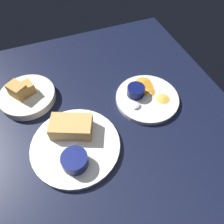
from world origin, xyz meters
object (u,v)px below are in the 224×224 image
ramekin_light_gravy (136,91)px  spoon_by_gravy_ramekin (139,104)px  sandwich_half_near (71,127)px  bread_basket_rear (27,95)px  ramekin_dark_sauce (75,160)px  plate_sandwich_main (76,146)px  spoon_by_dark_ramekin (78,145)px  plate_chips_companion (147,98)px

ramekin_light_gravy → spoon_by_gravy_ramekin: 5.31cm
sandwich_half_near → bread_basket_rear: bearing=119.8°
sandwich_half_near → ramekin_dark_sauce: 11.52cm
ramekin_dark_sauce → plate_sandwich_main: bearing=75.8°
plate_sandwich_main → spoon_by_dark_ramekin: bearing=-39.8°
sandwich_half_near → ramekin_light_gravy: size_ratio=2.35×
spoon_by_dark_ramekin → plate_chips_companion: 30.65cm
ramekin_dark_sauce → spoon_by_gravy_ramekin: 30.04cm
spoon_by_gravy_ramekin → bread_basket_rear: size_ratio=0.48×
ramekin_dark_sauce → plate_chips_companion: (31.19, 15.55, -2.94)cm
plate_sandwich_main → sandwich_half_near: size_ratio=1.86×
sandwich_half_near → bread_basket_rear: 23.40cm
plate_sandwich_main → ramekin_dark_sauce: size_ratio=3.61×
spoon_by_dark_ramekin → spoon_by_gravy_ramekin: size_ratio=1.02×
sandwich_half_near → plate_chips_companion: 29.65cm
sandwich_half_near → spoon_by_dark_ramekin: size_ratio=1.54×
ramekin_dark_sauce → bread_basket_rear: bearing=106.9°
spoon_by_gravy_ramekin → plate_chips_companion: bearing=26.2°
ramekin_dark_sauce → plate_chips_companion: size_ratio=0.34×
plate_sandwich_main → sandwich_half_near: sandwich_half_near is taller
sandwich_half_near → spoon_by_gravy_ramekin: (24.81, 2.06, -2.04)cm
sandwich_half_near → ramekin_dark_sauce: (-2.02, -11.34, -0.26)cm
bread_basket_rear → plate_sandwich_main: bearing=-66.4°
ramekin_light_gravy → bread_basket_rear: bearing=160.6°
spoon_by_dark_ramekin → plate_chips_companion: (28.93, 10.08, -1.16)cm
spoon_by_dark_ramekin → spoon_by_gravy_ramekin: bearing=17.9°
spoon_by_dark_ramekin → bread_basket_rear: bread_basket_rear is taller
spoon_by_dark_ramekin → sandwich_half_near: bearing=92.4°
sandwich_half_near → spoon_by_gravy_ramekin: bearing=4.7°
ramekin_dark_sauce → ramekin_light_gravy: ramekin_dark_sauce is taller
ramekin_light_gravy → plate_sandwich_main: bearing=-154.8°
ramekin_dark_sauce → spoon_by_dark_ramekin: (2.26, 5.47, -1.77)cm
ramekin_light_gravy → plate_chips_companion: bearing=-39.8°
ramekin_dark_sauce → spoon_by_gravy_ramekin: size_ratio=0.81×
plate_sandwich_main → spoon_by_gravy_ramekin: bearing=16.2°
plate_sandwich_main → plate_chips_companion: same height
ramekin_dark_sauce → sandwich_half_near: bearing=79.9°
bread_basket_rear → spoon_by_dark_ramekin: bearing=-65.6°
spoon_by_gravy_ramekin → spoon_by_dark_ramekin: bearing=-162.1°
ramekin_dark_sauce → plate_chips_companion: ramekin_dark_sauce is taller
spoon_by_dark_ramekin → bread_basket_rear: size_ratio=0.48×
plate_sandwich_main → spoon_by_dark_ramekin: spoon_by_dark_ramekin is taller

